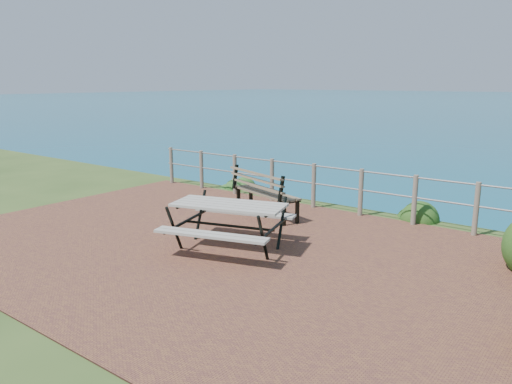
{
  "coord_description": "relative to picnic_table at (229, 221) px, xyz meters",
  "views": [
    {
      "loc": [
        5.61,
        -6.12,
        2.8
      ],
      "look_at": [
        0.01,
        1.21,
        0.75
      ],
      "focal_mm": 35.0,
      "sensor_mm": 36.0,
      "label": 1
    }
  ],
  "objects": [
    {
      "name": "shrub_lip_west",
      "position": [
        -3.16,
        3.94,
        -0.5
      ],
      "size": [
        0.66,
        0.66,
        0.36
      ],
      "primitive_type": "ellipsoid",
      "color": "#2C511E",
      "rests_on": "ground"
    },
    {
      "name": "shrub_lip_east",
      "position": [
        1.88,
        4.02,
        -0.5
      ],
      "size": [
        0.8,
        0.8,
        0.55
      ],
      "primitive_type": "ellipsoid",
      "color": "#1D4916",
      "rests_on": "ground"
    },
    {
      "name": "park_bench",
      "position": [
        -0.78,
        2.12,
        0.16
      ],
      "size": [
        1.84,
        0.97,
        1.01
      ],
      "rotation": [
        0.0,
        0.0,
        -0.31
      ],
      "color": "brown",
      "rests_on": "ground"
    },
    {
      "name": "ground",
      "position": [
        -0.35,
        -0.02,
        -0.5
      ],
      "size": [
        10.0,
        7.0,
        0.12
      ],
      "primitive_type": "cube",
      "color": "brown",
      "rests_on": "ground"
    },
    {
      "name": "safety_railing",
      "position": [
        -0.35,
        3.33,
        0.07
      ],
      "size": [
        9.4,
        0.1,
        1.0
      ],
      "color": "#6B5B4C",
      "rests_on": "ground"
    },
    {
      "name": "picnic_table",
      "position": [
        0.0,
        0.0,
        0.0
      ],
      "size": [
        2.01,
        1.56,
        0.79
      ],
      "rotation": [
        0.0,
        0.0,
        0.3
      ],
      "color": "gray",
      "rests_on": "ground"
    }
  ]
}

